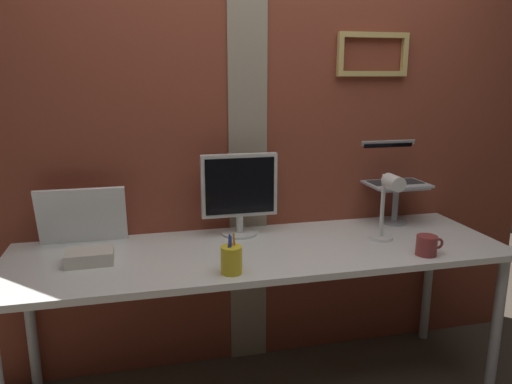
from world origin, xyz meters
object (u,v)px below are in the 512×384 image
object	(u,v)px
laptop	(390,171)
whiteboard_panel	(82,216)
monitor	(239,190)
coffee_mug	(427,245)
pen_cup	(231,260)
desk_lamp	(388,200)

from	to	relation	value
laptop	whiteboard_panel	size ratio (longest dim) A/B	0.79
monitor	coffee_mug	bearing A→B (deg)	-32.17
whiteboard_panel	coffee_mug	bearing A→B (deg)	-18.81
whiteboard_panel	pen_cup	world-z (taller)	whiteboard_panel
whiteboard_panel	desk_lamp	size ratio (longest dim) A/B	1.20
monitor	desk_lamp	world-z (taller)	monitor
whiteboard_panel	desk_lamp	world-z (taller)	desk_lamp
whiteboard_panel	desk_lamp	bearing A→B (deg)	-12.72
monitor	whiteboard_panel	xyz separation A→B (m)	(-0.76, 0.04, -0.09)
desk_lamp	coffee_mug	size ratio (longest dim) A/B	2.60
whiteboard_panel	desk_lamp	distance (m)	1.46
monitor	coffee_mug	distance (m)	0.92
monitor	pen_cup	bearing A→B (deg)	-105.40
monitor	desk_lamp	xyz separation A→B (m)	(0.67, -0.28, -0.02)
laptop	coffee_mug	size ratio (longest dim) A/B	2.45
desk_lamp	pen_cup	world-z (taller)	desk_lamp
monitor	coffee_mug	xyz separation A→B (m)	(0.76, -0.48, -0.19)
monitor	whiteboard_panel	bearing A→B (deg)	177.13
pen_cup	coffee_mug	size ratio (longest dim) A/B	1.33
laptop	desk_lamp	xyz separation A→B (m)	(-0.20, -0.36, -0.06)
laptop	whiteboard_panel	world-z (taller)	laptop
pen_cup	whiteboard_panel	bearing A→B (deg)	140.38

